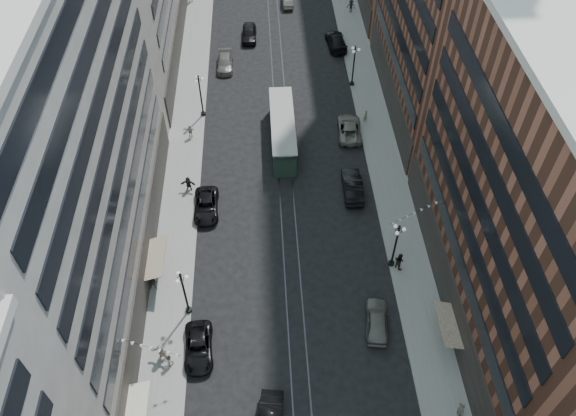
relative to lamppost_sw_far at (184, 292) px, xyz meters
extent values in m
plane|color=black|center=(9.20, 32.00, -3.10)|extent=(220.00, 220.00, 0.00)
cube|color=gray|center=(-1.80, 42.00, -3.02)|extent=(4.00, 180.00, 0.15)
cube|color=gray|center=(20.20, 42.00, -3.02)|extent=(4.00, 180.00, 0.15)
cube|color=#2D2D33|center=(8.50, 42.00, -3.09)|extent=(0.12, 180.00, 0.02)
cube|color=#2D2D33|center=(9.90, 42.00, -3.09)|extent=(0.12, 180.00, 0.02)
cube|color=#A8A195|center=(-7.80, 5.00, 10.90)|extent=(8.00, 36.00, 28.00)
cube|color=brown|center=(26.20, 0.00, 8.90)|extent=(8.00, 30.00, 24.00)
cylinder|color=black|center=(0.00, 0.00, -2.80)|extent=(0.56, 0.56, 0.30)
cylinder|color=black|center=(0.00, 0.00, -0.35)|extent=(0.18, 0.18, 5.20)
sphere|color=black|center=(0.00, 0.00, 2.45)|extent=(0.24, 0.24, 0.24)
sphere|color=white|center=(0.45, 0.00, 2.05)|extent=(0.36, 0.36, 0.36)
sphere|color=white|center=(-0.22, 0.39, 2.05)|extent=(0.36, 0.36, 0.36)
sphere|color=white|center=(-0.22, -0.39, 2.05)|extent=(0.36, 0.36, 0.36)
cylinder|color=black|center=(0.00, 27.00, -2.80)|extent=(0.56, 0.56, 0.30)
cylinder|color=black|center=(0.00, 27.00, -0.35)|extent=(0.18, 0.18, 5.20)
sphere|color=black|center=(0.00, 27.00, 2.45)|extent=(0.24, 0.24, 0.24)
sphere|color=white|center=(0.45, 27.00, 2.05)|extent=(0.36, 0.36, 0.36)
sphere|color=white|center=(-0.22, 27.39, 2.05)|extent=(0.36, 0.36, 0.36)
sphere|color=white|center=(-0.22, 26.61, 2.05)|extent=(0.36, 0.36, 0.36)
cylinder|color=black|center=(18.40, 4.00, -2.80)|extent=(0.56, 0.56, 0.30)
cylinder|color=black|center=(18.40, 4.00, -0.35)|extent=(0.18, 0.18, 5.20)
sphere|color=black|center=(18.40, 4.00, 2.45)|extent=(0.24, 0.24, 0.24)
sphere|color=white|center=(18.85, 4.00, 2.05)|extent=(0.36, 0.36, 0.36)
sphere|color=white|center=(18.18, 4.39, 2.05)|extent=(0.36, 0.36, 0.36)
sphere|color=white|center=(18.18, 3.61, 2.05)|extent=(0.36, 0.36, 0.36)
cylinder|color=black|center=(18.40, 32.00, -2.80)|extent=(0.56, 0.56, 0.30)
cylinder|color=black|center=(18.40, 32.00, -0.35)|extent=(0.18, 0.18, 5.20)
sphere|color=black|center=(18.40, 32.00, 2.45)|extent=(0.24, 0.24, 0.24)
sphere|color=white|center=(18.85, 32.00, 2.05)|extent=(0.36, 0.36, 0.36)
sphere|color=white|center=(18.18, 32.39, 2.05)|extent=(0.36, 0.36, 0.36)
sphere|color=white|center=(18.18, 31.61, 2.05)|extent=(0.36, 0.36, 0.36)
cube|color=#23372A|center=(9.20, 21.79, -1.84)|extent=(2.41, 11.56, 2.50)
cube|color=gray|center=(9.20, 21.79, -0.30)|extent=(1.54, 10.60, 0.58)
cube|color=gray|center=(9.20, 21.79, 0.08)|extent=(2.60, 11.75, 0.14)
cylinder|color=black|center=(9.20, 17.45, -2.76)|extent=(2.22, 0.67, 0.67)
cylinder|color=black|center=(9.20, 26.12, -2.76)|extent=(2.22, 0.67, 0.67)
imported|color=black|center=(1.09, -3.86, -2.42)|extent=(2.51, 5.00, 1.36)
imported|color=#616057|center=(16.00, -2.20, -2.31)|extent=(2.49, 4.85, 1.58)
imported|color=black|center=(-3.24, 2.48, -2.14)|extent=(0.80, 0.47, 1.61)
imported|color=gray|center=(20.99, -10.28, -2.04)|extent=(0.60, 1.11, 1.80)
imported|color=black|center=(1.05, 11.76, -2.38)|extent=(2.45, 5.17, 1.42)
imported|color=#615F56|center=(2.40, 36.85, -2.38)|extent=(2.03, 4.95, 1.44)
imported|color=black|center=(16.00, 13.52, -2.22)|extent=(1.94, 5.34, 1.75)
imported|color=slate|center=(16.86, 22.82, -2.32)|extent=(2.96, 5.74, 1.55)
imported|color=black|center=(17.40, 41.10, -2.26)|extent=(2.79, 5.91, 1.67)
imported|color=black|center=(5.60, 43.67, -2.26)|extent=(2.10, 4.93, 1.66)
imported|color=#646359|center=(11.40, 52.72, -2.41)|extent=(1.62, 4.23, 1.38)
imported|color=black|center=(-0.88, 14.68, -2.10)|extent=(1.62, 0.67, 1.69)
imported|color=#A09B84|center=(-1.19, 23.02, -2.11)|extent=(1.03, 0.58, 1.67)
imported|color=black|center=(18.95, 3.66, -1.99)|extent=(0.96, 1.05, 1.91)
imported|color=#9B9781|center=(18.97, 24.68, -2.10)|extent=(0.73, 0.65, 1.68)
imported|color=black|center=(20.55, 49.83, -1.99)|extent=(1.33, 0.86, 1.92)
imported|color=#B7AC98|center=(-1.25, -4.90, -2.17)|extent=(0.85, 0.77, 1.55)
imported|color=#BDAF9C|center=(-1.81, -4.32, -1.99)|extent=(1.81, 1.23, 1.90)
camera|label=1|loc=(7.18, -26.33, 39.14)|focal=35.00mm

